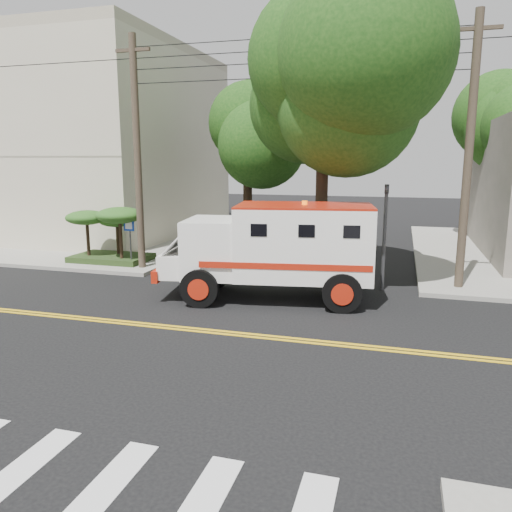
% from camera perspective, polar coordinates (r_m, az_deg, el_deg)
% --- Properties ---
extents(ground, '(100.00, 100.00, 0.00)m').
position_cam_1_polar(ground, '(13.09, -3.90, -8.74)').
color(ground, black).
rests_on(ground, ground).
extents(sidewalk_nw, '(17.00, 17.00, 0.15)m').
position_cam_1_polar(sidewalk_nw, '(31.03, -18.96, 2.37)').
color(sidewalk_nw, gray).
rests_on(sidewalk_nw, ground).
extents(building_left, '(16.00, 14.00, 10.00)m').
position_cam_1_polar(building_left, '(33.12, -20.90, 11.57)').
color(building_left, beige).
rests_on(building_left, sidewalk_nw).
extents(utility_pole_left, '(0.28, 0.28, 9.00)m').
position_cam_1_polar(utility_pole_left, '(20.14, -13.40, 10.95)').
color(utility_pole_left, '#382D23').
rests_on(utility_pole_left, ground).
extents(utility_pole_right, '(0.28, 0.28, 9.00)m').
position_cam_1_polar(utility_pole_right, '(17.87, 23.11, 10.41)').
color(utility_pole_right, '#382D23').
rests_on(utility_pole_right, ground).
extents(tree_main, '(6.08, 5.70, 9.85)m').
position_cam_1_polar(tree_main, '(18.13, 9.15, 19.70)').
color(tree_main, black).
rests_on(tree_main, ground).
extents(tree_left, '(4.48, 4.20, 7.70)m').
position_cam_1_polar(tree_left, '(24.39, -0.39, 14.10)').
color(tree_left, black).
rests_on(tree_left, ground).
extents(tree_right, '(4.80, 4.50, 8.20)m').
position_cam_1_polar(tree_right, '(27.76, 26.42, 13.36)').
color(tree_right, black).
rests_on(tree_right, ground).
extents(traffic_signal, '(0.15, 0.18, 3.60)m').
position_cam_1_polar(traffic_signal, '(17.30, 14.53, 3.38)').
color(traffic_signal, '#3F3F42').
rests_on(traffic_signal, ground).
extents(accessibility_sign, '(0.45, 0.10, 2.02)m').
position_cam_1_polar(accessibility_sign, '(20.82, -14.22, 2.24)').
color(accessibility_sign, '#3F3F42').
rests_on(accessibility_sign, ground).
extents(palm_planter, '(3.52, 2.63, 2.36)m').
position_cam_1_polar(palm_planter, '(21.80, -16.47, 3.26)').
color(palm_planter, '#1E3314').
rests_on(palm_planter, sidewalk_nw).
extents(armored_truck, '(6.97, 3.53, 3.04)m').
position_cam_1_polar(armored_truck, '(15.74, 2.34, 1.17)').
color(armored_truck, white).
rests_on(armored_truck, ground).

